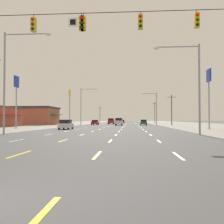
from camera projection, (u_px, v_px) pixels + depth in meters
The scene contains 22 objects.
ground_plane at pixel (119, 125), 70.33m from camera, with size 572.00×572.00×0.00m, color #4C4C4F.
lot_apron_left at pixel (30, 125), 72.08m from camera, with size 28.00×440.00×0.01m, color gray.
lot_apron_right at pixel (212, 125), 68.58m from camera, with size 28.00×440.00×0.01m, color gray.
lane_markings at pixel (123, 123), 108.72m from camera, with size 10.64×227.60×0.01m.
signal_span_wire at pixel (81, 54), 16.52m from camera, with size 26.06×0.53×9.40m.
hatchback_far_left_nearest at pixel (66, 124), 41.74m from camera, with size 1.72×3.90×1.54m.
suv_center_turn_near at pixel (119, 121), 71.36m from camera, with size 1.98×4.90×1.98m.
hatchback_far_right_mid at pixel (143, 122), 71.43m from camera, with size 1.72×3.90×1.54m.
sedan_far_left_midfar at pixel (95, 122), 74.34m from camera, with size 1.80×4.50×1.46m.
suv_inner_left_far at pixel (111, 121), 88.11m from camera, with size 1.98×4.90×1.98m.
sedan_center_turn_farther at pixel (122, 121), 112.37m from camera, with size 1.80×4.50×1.46m.
storefront_left_row_2 at pixel (32, 116), 79.33m from camera, with size 15.34×12.63×5.42m.
pole_sign_left_row_1 at pixel (16, 90), 44.06m from camera, with size 0.24×1.61×8.98m.
pole_sign_left_row_2 at pixel (70, 99), 72.98m from camera, with size 0.24×1.75×9.95m.
pole_sign_right_row_1 at pixel (209, 84), 42.03m from camera, with size 0.24×1.96×9.76m.
streetlight_left_row_0 at pixel (9, 75), 27.48m from camera, with size 5.08×0.26×10.89m.
streetlight_right_row_0 at pixel (194, 81), 26.09m from camera, with size 4.63×0.26×9.22m.
streetlight_left_row_1 at pixel (83, 104), 70.10m from camera, with size 4.54×0.26×10.07m.
streetlight_right_row_1 at pixel (155, 106), 68.71m from camera, with size 3.95×0.26×8.74m.
utility_pole_right_row_1 at pixel (172, 109), 68.94m from camera, with size 2.20×0.26×8.14m.
utility_pole_right_row_2 at pixel (155, 112), 107.84m from camera, with size 2.20×0.26×8.88m.
utility_pole_left_row_3 at pixel (100, 114), 138.26m from camera, with size 2.20×0.26×8.31m.
Camera 1 is at (3.21, -4.36, 1.57)m, focal length 41.56 mm.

